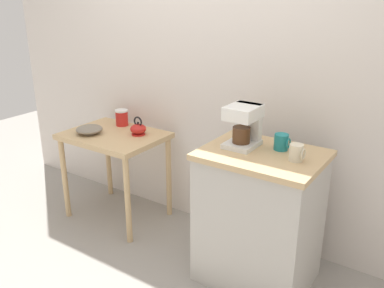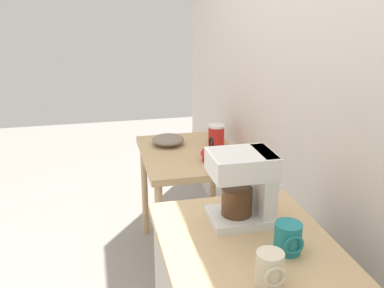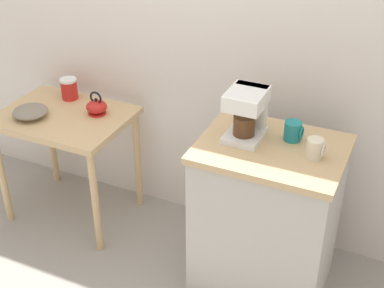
{
  "view_description": "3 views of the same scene",
  "coord_description": "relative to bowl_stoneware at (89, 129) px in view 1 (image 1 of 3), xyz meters",
  "views": [
    {
      "loc": [
        1.63,
        -2.19,
        1.81
      ],
      "look_at": [
        0.19,
        -0.05,
        0.86
      ],
      "focal_mm": 39.24,
      "sensor_mm": 36.0,
      "label": 1
    },
    {
      "loc": [
        1.87,
        -0.48,
        1.67
      ],
      "look_at": [
        -0.22,
        -0.01,
        0.94
      ],
      "focal_mm": 41.28,
      "sensor_mm": 36.0,
      "label": 2
    },
    {
      "loc": [
        1.27,
        -2.27,
        2.29
      ],
      "look_at": [
        0.26,
        -0.04,
        0.81
      ],
      "focal_mm": 51.34,
      "sensor_mm": 36.0,
      "label": 3
    }
  ],
  "objects": [
    {
      "name": "coffee_maker",
      "position": [
        1.33,
        0.05,
        0.27
      ],
      "size": [
        0.18,
        0.22,
        0.26
      ],
      "color": "white",
      "rests_on": "kitchen_counter"
    },
    {
      "name": "canister_enamel",
      "position": [
        0.07,
        0.3,
        0.03
      ],
      "size": [
        0.11,
        0.11,
        0.13
      ],
      "color": "red",
      "rests_on": "wooden_table"
    },
    {
      "name": "kitchen_counter",
      "position": [
        1.48,
        0.01,
        -0.32
      ],
      "size": [
        0.72,
        0.57,
        0.89
      ],
      "color": "#BCB7AD",
      "rests_on": "ground_plane"
    },
    {
      "name": "back_wall",
      "position": [
        0.9,
        0.51,
        0.63
      ],
      "size": [
        4.4,
        0.1,
        2.8
      ],
      "primitive_type": "cube",
      "color": "silver",
      "rests_on": "ground_plane"
    },
    {
      "name": "bowl_stoneware",
      "position": [
        0.0,
        0.0,
        0.0
      ],
      "size": [
        0.21,
        0.21,
        0.07
      ],
      "color": "gray",
      "rests_on": "wooden_table"
    },
    {
      "name": "teakettle",
      "position": [
        0.34,
        0.2,
        0.01
      ],
      "size": [
        0.15,
        0.13,
        0.15
      ],
      "color": "red",
      "rests_on": "wooden_table"
    },
    {
      "name": "mug_dark_teal",
      "position": [
        1.56,
        0.11,
        0.18
      ],
      "size": [
        0.09,
        0.09,
        0.1
      ],
      "color": "teal",
      "rests_on": "kitchen_counter"
    },
    {
      "name": "mug_small_cream",
      "position": [
        1.7,
        -0.0,
        0.18
      ],
      "size": [
        0.09,
        0.08,
        0.1
      ],
      "color": "beige",
      "rests_on": "kitchen_counter"
    },
    {
      "name": "wooden_table",
      "position": [
        0.16,
        0.11,
        -0.14
      ],
      "size": [
        0.77,
        0.58,
        0.73
      ],
      "color": "tan",
      "rests_on": "ground_plane"
    },
    {
      "name": "ground_plane",
      "position": [
        0.8,
        0.03,
        -0.77
      ],
      "size": [
        8.0,
        8.0,
        0.0
      ],
      "primitive_type": "plane",
      "color": "gray"
    }
  ]
}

